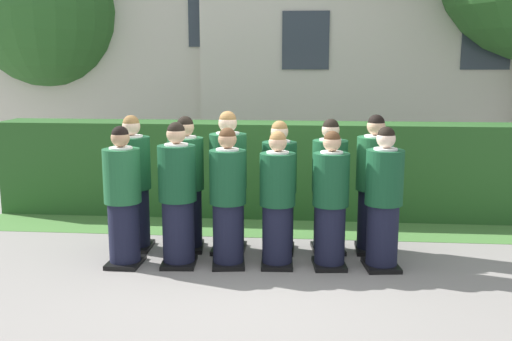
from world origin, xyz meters
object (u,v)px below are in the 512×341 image
student_rear_row_0 (133,186)px  student_rear_row_4 (329,189)px  student_rear_row_1 (186,187)px  student_front_row_1 (178,198)px  student_front_row_3 (277,203)px  student_rear_row_3 (279,190)px  student_rear_row_2 (228,185)px  student_front_row_0 (123,200)px  student_front_row_4 (331,203)px  student_front_row_5 (383,202)px  student_front_row_2 (228,201)px  student_rear_row_5 (374,187)px

student_rear_row_0 → student_rear_row_4: (2.38, 0.13, -0.02)m
student_rear_row_4 → student_rear_row_1: bearing=-177.2°
student_front_row_1 → student_front_row_3: size_ratio=1.06×
student_rear_row_1 → student_rear_row_3: size_ratio=1.03×
student_rear_row_1 → student_rear_row_2: size_ratio=0.96×
student_front_row_0 → student_rear_row_0: (-0.05, 0.59, 0.03)m
student_front_row_0 → student_front_row_4: student_front_row_0 is taller
student_front_row_4 → student_rear_row_2: size_ratio=0.90×
student_front_row_3 → student_front_row_5: bearing=1.4°
student_front_row_3 → student_rear_row_1: student_rear_row_1 is taller
student_front_row_2 → student_rear_row_1: bearing=136.9°
student_front_row_5 → student_rear_row_5: 0.60m
student_rear_row_0 → student_rear_row_3: bearing=2.3°
student_front_row_0 → student_front_row_2: 1.18m
student_front_row_3 → student_rear_row_4: size_ratio=0.95×
student_front_row_4 → student_rear_row_2: (-1.21, 0.47, 0.08)m
student_front_row_1 → student_front_row_4: 1.71m
student_rear_row_4 → student_rear_row_5: bearing=4.2°
student_front_row_1 → student_front_row_2: size_ratio=1.04×
student_front_row_4 → student_rear_row_4: size_ratio=0.95×
student_front_row_1 → student_front_row_5: 2.29m
student_front_row_1 → student_rear_row_2: student_rear_row_2 is taller
student_rear_row_3 → student_rear_row_5: (1.14, 0.10, 0.04)m
student_rear_row_0 → student_rear_row_1: student_rear_row_0 is taller
student_rear_row_5 → student_front_row_1: bearing=-162.8°
student_front_row_2 → student_front_row_0: bearing=-175.8°
student_front_row_3 → student_rear_row_5: bearing=29.1°
student_front_row_3 → student_front_row_1: bearing=-176.6°
student_rear_row_4 → student_rear_row_2: bearing=-175.3°
student_front_row_1 → student_rear_row_3: bearing=28.4°
student_front_row_0 → student_front_row_5: 2.90m
student_rear_row_2 → student_rear_row_3: student_rear_row_2 is taller
student_front_row_3 → student_rear_row_3: 0.53m
student_rear_row_2 → student_rear_row_4: bearing=4.7°
student_front_row_3 → student_rear_row_5: student_rear_row_5 is taller
student_front_row_5 → student_rear_row_4: 0.80m
student_front_row_2 → student_rear_row_5: (1.68, 0.67, 0.05)m
student_front_row_1 → student_rear_row_5: bearing=17.2°
student_rear_row_0 → student_rear_row_5: size_ratio=0.99×
student_rear_row_3 → student_rear_row_4: bearing=5.5°
student_front_row_2 → student_front_row_3: size_ratio=1.02×
student_front_row_0 → student_rear_row_0: 0.59m
student_front_row_2 → student_rear_row_3: 0.79m
student_rear_row_1 → student_rear_row_4: student_rear_row_1 is taller
student_front_row_2 → student_rear_row_0: 1.33m
student_rear_row_0 → student_rear_row_4: 2.38m
student_front_row_2 → student_rear_row_4: bearing=28.8°
student_rear_row_3 → student_rear_row_4: (0.60, 0.06, 0.01)m
student_rear_row_2 → student_front_row_2: bearing=-82.8°
student_front_row_1 → student_front_row_2: student_front_row_1 is taller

